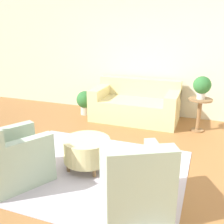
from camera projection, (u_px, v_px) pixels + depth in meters
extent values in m
plane|color=#996638|center=(89.00, 171.00, 3.82)|extent=(16.00, 16.00, 0.00)
cube|color=beige|center=(142.00, 54.00, 6.03)|extent=(9.82, 0.12, 2.80)
cube|color=#BCB2C1|center=(89.00, 170.00, 3.82)|extent=(2.72, 2.23, 0.01)
cube|color=beige|center=(135.00, 110.00, 5.82)|extent=(1.87, 0.96, 0.47)
cube|color=beige|center=(140.00, 87.00, 6.02)|extent=(1.87, 0.20, 0.40)
cube|color=beige|center=(100.00, 92.00, 5.96)|extent=(0.24, 0.92, 0.22)
cube|color=beige|center=(173.00, 98.00, 5.42)|extent=(0.24, 0.92, 0.22)
cube|color=olive|center=(129.00, 125.00, 5.48)|extent=(1.69, 0.05, 0.06)
cube|color=#9EB29E|center=(16.00, 166.00, 3.53)|extent=(1.00, 1.05, 0.40)
cube|color=#9EB29E|center=(23.00, 150.00, 3.23)|extent=(0.49, 0.76, 0.27)
cube|color=#9EB29E|center=(6.00, 137.00, 3.63)|extent=(0.49, 0.76, 0.27)
cube|color=olive|center=(43.00, 168.00, 3.82)|extent=(0.58, 0.34, 0.06)
cube|color=#9EB29E|center=(133.00, 192.00, 2.98)|extent=(1.00, 1.05, 0.40)
cube|color=#9EB29E|center=(141.00, 172.00, 2.55)|extent=(0.71, 0.51, 0.48)
cube|color=#9EB29E|center=(158.00, 163.00, 2.93)|extent=(0.49, 0.76, 0.27)
cube|color=#9EB29E|center=(109.00, 166.00, 2.86)|extent=(0.49, 0.76, 0.27)
cube|color=olive|center=(127.00, 185.00, 3.40)|extent=(0.58, 0.34, 0.06)
cylinder|color=beige|center=(87.00, 150.00, 3.81)|extent=(0.68, 0.68, 0.33)
cylinder|color=olive|center=(68.00, 167.00, 3.77)|extent=(0.05, 0.05, 0.12)
cylinder|color=olive|center=(94.00, 173.00, 3.63)|extent=(0.05, 0.05, 0.12)
cylinder|color=olive|center=(81.00, 155.00, 4.13)|extent=(0.05, 0.05, 0.12)
cylinder|color=olive|center=(105.00, 159.00, 4.00)|extent=(0.05, 0.05, 0.12)
cylinder|color=olive|center=(201.00, 100.00, 5.07)|extent=(0.46, 0.46, 0.03)
cylinder|color=olive|center=(199.00, 116.00, 5.18)|extent=(0.08, 0.08, 0.64)
cylinder|color=olive|center=(197.00, 130.00, 5.27)|extent=(0.25, 0.25, 0.03)
cylinder|color=beige|center=(201.00, 96.00, 5.05)|extent=(0.16, 0.16, 0.13)
sphere|color=#2D6B33|center=(202.00, 85.00, 4.98)|extent=(0.34, 0.34, 0.34)
cylinder|color=beige|center=(85.00, 110.00, 6.24)|extent=(0.22, 0.22, 0.19)
sphere|color=#2D6B33|center=(85.00, 100.00, 6.16)|extent=(0.40, 0.40, 0.40)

